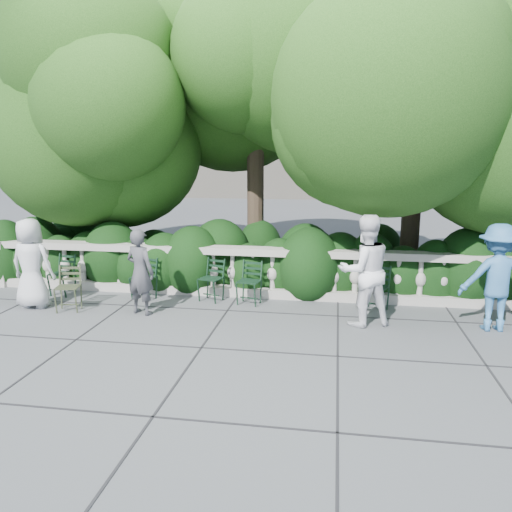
# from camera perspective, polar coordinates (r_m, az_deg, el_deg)

# --- Properties ---
(ground) EXTENTS (90.00, 90.00, 0.00)m
(ground) POSITION_cam_1_polar(r_m,az_deg,el_deg) (8.37, -1.11, -8.11)
(ground) COLOR #494C50
(ground) RESTS_ON ground
(balustrade) EXTENTS (12.00, 0.44, 1.00)m
(balustrade) POSITION_cam_1_polar(r_m,az_deg,el_deg) (9.93, 0.74, -1.97)
(balustrade) COLOR #9E998E
(balustrade) RESTS_ON ground
(shrub_hedge) EXTENTS (15.00, 2.60, 1.70)m
(shrub_hedge) POSITION_cam_1_polar(r_m,az_deg,el_deg) (11.20, 1.64, -2.95)
(shrub_hedge) COLOR black
(shrub_hedge) RESTS_ON ground
(tree_canopy) EXTENTS (15.04, 6.52, 6.78)m
(tree_canopy) POSITION_cam_1_polar(r_m,az_deg,el_deg) (11.02, 5.61, 17.53)
(tree_canopy) COLOR #3F3023
(tree_canopy) RESTS_ON ground
(chair_a) EXTENTS (0.57, 0.60, 0.84)m
(chair_a) POSITION_cam_1_polar(r_m,az_deg,el_deg) (10.03, -13.19, -5.02)
(chair_a) COLOR black
(chair_a) RESTS_ON ground
(chair_b) EXTENTS (0.51, 0.54, 0.84)m
(chair_b) POSITION_cam_1_polar(r_m,az_deg,el_deg) (10.79, -21.65, -4.37)
(chair_b) COLOR black
(chair_b) RESTS_ON ground
(chair_c) EXTENTS (0.52, 0.55, 0.84)m
(chair_c) POSITION_cam_1_polar(r_m,az_deg,el_deg) (9.45, -1.11, -5.75)
(chair_c) COLOR black
(chair_c) RESTS_ON ground
(chair_d) EXTENTS (0.56, 0.59, 0.84)m
(chair_d) POSITION_cam_1_polar(r_m,az_deg,el_deg) (9.71, -5.58, -5.33)
(chair_d) COLOR black
(chair_d) RESTS_ON ground
(chair_e) EXTENTS (0.59, 0.61, 0.84)m
(chair_e) POSITION_cam_1_polar(r_m,az_deg,el_deg) (9.34, 13.18, -6.28)
(chair_e) COLOR black
(chair_e) RESTS_ON ground
(chair_weathered) EXTENTS (0.54, 0.57, 0.84)m
(chair_weathered) POSITION_cam_1_polar(r_m,az_deg,el_deg) (9.67, -20.77, -6.14)
(chair_weathered) COLOR black
(chair_weathered) RESTS_ON ground
(person_businessman) EXTENTS (0.84, 0.57, 1.67)m
(person_businessman) POSITION_cam_1_polar(r_m,az_deg,el_deg) (10.08, -24.29, -0.78)
(person_businessman) COLOR silver
(person_businessman) RESTS_ON ground
(person_woman_grey) EXTENTS (0.65, 0.53, 1.54)m
(person_woman_grey) POSITION_cam_1_polar(r_m,az_deg,el_deg) (9.06, -13.09, -1.80)
(person_woman_grey) COLOR #404045
(person_woman_grey) RESTS_ON ground
(person_casual_man) EXTENTS (1.10, 0.98, 1.86)m
(person_casual_man) POSITION_cam_1_polar(r_m,az_deg,el_deg) (8.43, 12.32, -1.64)
(person_casual_man) COLOR white
(person_casual_man) RESTS_ON ground
(person_older_blue) EXTENTS (1.17, 0.72, 1.75)m
(person_older_blue) POSITION_cam_1_polar(r_m,az_deg,el_deg) (8.89, 25.77, -2.24)
(person_older_blue) COLOR teal
(person_older_blue) RESTS_ON ground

